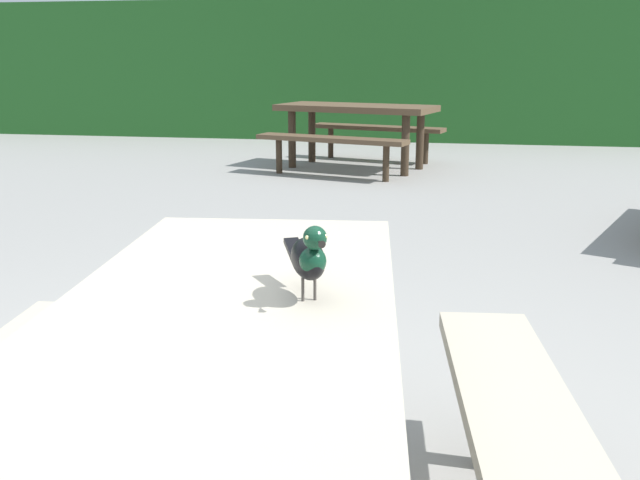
{
  "coord_description": "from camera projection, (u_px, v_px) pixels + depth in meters",
  "views": [
    {
      "loc": [
        0.86,
        -1.51,
        1.27
      ],
      "look_at": [
        0.57,
        0.09,
        0.84
      ],
      "focal_mm": 38.99,
      "sensor_mm": 36.0,
      "label": 1
    }
  ],
  "objects": [
    {
      "name": "picnic_table_mid_left",
      "position": [
        356.0,
        121.0,
        8.08
      ],
      "size": [
        2.09,
        2.07,
        0.74
      ],
      "color": "brown",
      "rests_on": "ground"
    },
    {
      "name": "picnic_table_foreground",
      "position": [
        221.0,
        393.0,
        1.52
      ],
      "size": [
        1.85,
        1.88,
        0.74
      ],
      "color": "#B2A893",
      "rests_on": "ground"
    },
    {
      "name": "bird_grackle",
      "position": [
        309.0,
        257.0,
        1.53
      ],
      "size": [
        0.15,
        0.27,
        0.18
      ],
      "color": "black",
      "rests_on": "picnic_table_foreground"
    },
    {
      "name": "hedge_wall",
      "position": [
        397.0,
        70.0,
        11.34
      ],
      "size": [
        28.0,
        1.77,
        2.15
      ],
      "primitive_type": "cube",
      "color": "#235B23",
      "rests_on": "ground"
    }
  ]
}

